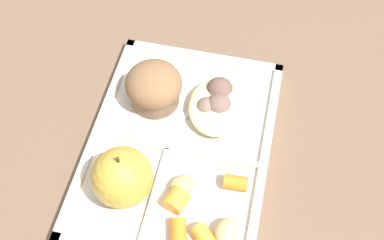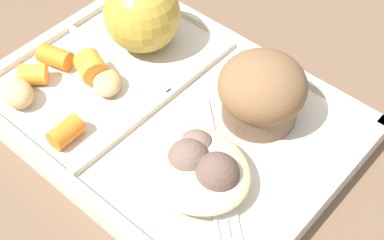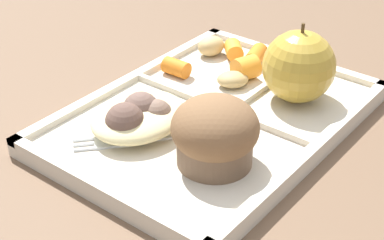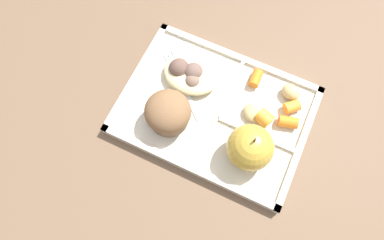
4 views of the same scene
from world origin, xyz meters
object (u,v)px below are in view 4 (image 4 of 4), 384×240
(bran_muffin, at_px, (168,113))
(plastic_fork, at_px, (181,80))
(green_apple, at_px, (250,148))
(lunch_tray, at_px, (215,111))

(bran_muffin, bearing_deg, plastic_fork, -79.66)
(green_apple, distance_m, plastic_fork, 0.18)
(lunch_tray, relative_size, plastic_fork, 2.71)
(lunch_tray, xyz_separation_m, bran_muffin, (0.07, 0.05, 0.04))
(plastic_fork, bearing_deg, lunch_tray, 162.00)
(lunch_tray, bearing_deg, bran_muffin, 37.46)
(green_apple, xyz_separation_m, plastic_fork, (0.16, -0.08, -0.04))
(green_apple, bearing_deg, bran_muffin, 0.00)
(lunch_tray, distance_m, bran_muffin, 0.09)
(bran_muffin, bearing_deg, lunch_tray, -142.54)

